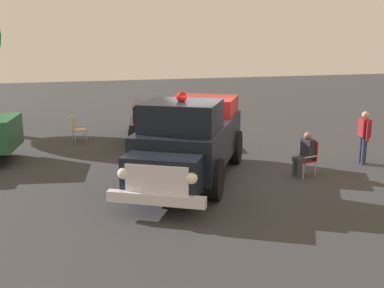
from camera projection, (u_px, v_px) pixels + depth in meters
name	position (u px, v px, depth m)	size (l,w,h in m)	color
ground_plane	(214.00, 177.00, 13.50)	(60.00, 60.00, 0.00)	#333335
vintage_fire_truck	(190.00, 138.00, 13.08)	(6.26, 4.78, 2.59)	black
classic_hot_rod	(154.00, 120.00, 18.33)	(4.61, 2.56, 1.46)	black
lawn_chair_near_truck	(308.00, 155.00, 13.56)	(0.60, 0.59, 1.02)	#B7BABF
lawn_chair_by_car	(76.00, 127.00, 17.82)	(0.59, 0.58, 1.02)	#B7BABF
spectator_seated	(305.00, 152.00, 13.48)	(0.48, 0.60, 1.29)	#383842
spectator_standing	(364.00, 134.00, 14.69)	(0.65, 0.34, 1.68)	#2D334C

